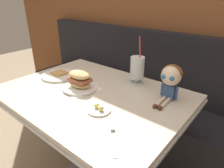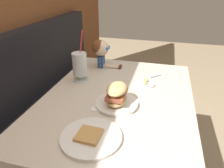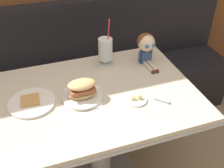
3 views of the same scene
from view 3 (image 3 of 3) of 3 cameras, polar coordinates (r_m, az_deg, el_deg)
name	(u,v)px [view 3 (image 3 of 3)]	position (r m, az deg, el deg)	size (l,w,h in m)	color
booth_bench	(78,88)	(2.25, -7.27, -0.74)	(2.60, 0.48, 1.00)	black
diner_table	(99,119)	(1.64, -2.82, -7.34)	(1.11, 0.81, 0.74)	beige
toast_plate	(32,102)	(1.49, -16.68, -3.76)	(0.25, 0.25, 0.03)	white
milkshake_glass	(105,50)	(1.70, -1.41, 7.14)	(0.10, 0.10, 0.32)	silver
sandwich_plate	(82,91)	(1.45, -6.34, -1.55)	(0.23, 0.23, 0.12)	white
butter_saucer	(136,99)	(1.46, 5.08, -3.22)	(0.12, 0.12, 0.04)	white
butter_knife	(168,103)	(1.47, 11.82, -3.94)	(0.17, 0.18, 0.01)	silver
seated_doll	(146,44)	(1.73, 7.28, 8.33)	(0.12, 0.22, 0.20)	#385689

